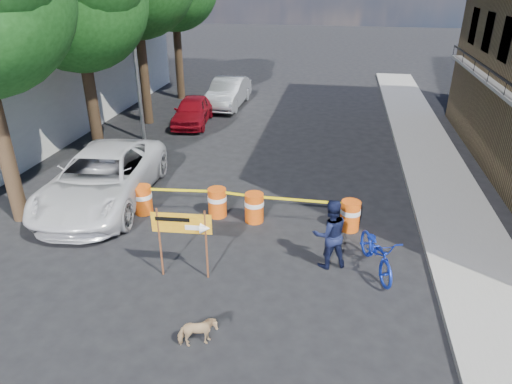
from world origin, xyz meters
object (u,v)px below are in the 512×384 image
at_px(bicycle, 379,234).
at_px(detour_sign, 190,229).
at_px(barrel_mid_left, 217,202).
at_px(dog, 198,332).
at_px(barrel_far_right, 350,215).
at_px(barrel_mid_right, 254,207).
at_px(suv_white, 103,178).
at_px(barrel_far_left, 143,199).
at_px(sedan_silver, 228,92).
at_px(pedestrian, 330,234).
at_px(sedan_red, 193,111).

bearing_deg(bicycle, detour_sign, 176.59).
bearing_deg(detour_sign, bicycle, 9.64).
relative_size(barrel_mid_left, bicycle, 0.43).
bearing_deg(detour_sign, dog, -74.12).
distance_m(detour_sign, dog, 2.55).
bearing_deg(barrel_far_right, dog, -119.75).
distance_m(barrel_mid_right, barrel_far_right, 2.81).
relative_size(dog, suv_white, 0.13).
distance_m(barrel_far_left, barrel_mid_right, 3.47).
xyz_separation_m(suv_white, sedan_silver, (1.19, 12.24, -0.08)).
bearing_deg(barrel_far_right, sedan_silver, 117.69).
relative_size(pedestrian, suv_white, 0.30).
xyz_separation_m(dog, sedan_red, (-4.58, 14.29, 0.34)).
xyz_separation_m(pedestrian, dog, (-2.44, -3.29, -0.59)).
bearing_deg(dog, barrel_far_right, -54.02).
relative_size(barrel_mid_right, sedan_red, 0.23).
xyz_separation_m(barrel_mid_right, detour_sign, (-0.98, -3.02, 0.88)).
bearing_deg(sedan_red, barrel_mid_left, -74.05).
bearing_deg(barrel_far_left, barrel_mid_left, 5.86).
height_order(barrel_mid_left, pedestrian, pedestrian).
xyz_separation_m(barrel_mid_left, dog, (1.00, -5.34, -0.14)).
bearing_deg(barrel_mid_right, suv_white, 175.72).
distance_m(barrel_far_left, detour_sign, 3.94).
height_order(barrel_far_right, sedan_silver, sedan_silver).
height_order(detour_sign, dog, detour_sign).
bearing_deg(pedestrian, detour_sign, -2.35).
bearing_deg(sedan_silver, suv_white, -93.93).
relative_size(bicycle, dog, 2.64).
relative_size(dog, sedan_silver, 0.17).
distance_m(pedestrian, bicycle, 1.18).
height_order(bicycle, suv_white, bicycle).
xyz_separation_m(barrel_far_left, sedan_red, (-1.28, 9.18, 0.20)).
height_order(barrel_far_left, sedan_red, sedan_red).
xyz_separation_m(detour_sign, suv_white, (-4.02, 3.39, -0.51)).
distance_m(dog, sedan_silver, 18.20).
distance_m(barrel_far_left, barrel_far_right, 6.28).
bearing_deg(suv_white, dog, -55.11).
height_order(barrel_mid_right, sedan_silver, sedan_silver).
distance_m(barrel_far_left, pedestrian, 6.04).
height_order(barrel_far_right, sedan_red, sedan_red).
bearing_deg(barrel_far_right, barrel_mid_left, 178.21).
height_order(dog, sedan_silver, sedan_silver).
bearing_deg(dog, sedan_red, -6.49).
relative_size(detour_sign, dog, 2.35).
bearing_deg(sedan_silver, barrel_far_left, -86.88).
distance_m(suv_white, sedan_red, 8.71).
bearing_deg(barrel_far_right, sedan_red, 129.83).
bearing_deg(pedestrian, sedan_red, -78.40).
distance_m(barrel_far_left, barrel_mid_left, 2.32).
relative_size(bicycle, sedan_red, 0.53).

